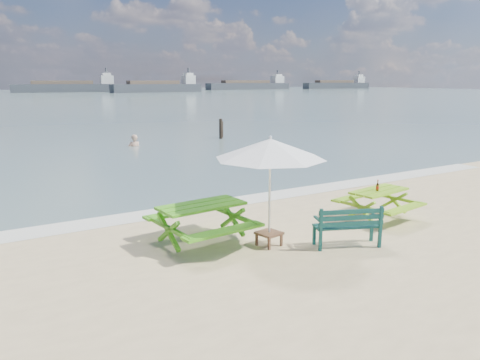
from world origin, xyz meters
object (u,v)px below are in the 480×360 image
patio_umbrella (270,149)px  swimmer (135,152)px  beer_bottle (377,187)px  side_table (269,239)px  park_bench (347,234)px  picnic_table_left (202,225)px  picnic_table_right (378,205)px

patio_umbrella → swimmer: bearing=81.2°
beer_bottle → swimmer: size_ratio=0.15×
side_table → swimmer: 15.68m
park_bench → picnic_table_left: bearing=146.1°
picnic_table_right → picnic_table_left: bearing=171.7°
beer_bottle → swimmer: beer_bottle is taller
beer_bottle → park_bench: bearing=-153.0°
beer_bottle → picnic_table_right: bearing=25.3°
side_table → beer_bottle: (3.19, 0.12, 0.66)m
picnic_table_right → park_bench: 2.22m
park_bench → beer_bottle: size_ratio=5.24×
patio_umbrella → beer_bottle: size_ratio=9.70×
picnic_table_left → picnic_table_right: (4.43, -0.64, -0.05)m
side_table → beer_bottle: size_ratio=1.94×
side_table → swimmer: size_ratio=0.29×
picnic_table_left → beer_bottle: beer_bottle is taller
beer_bottle → swimmer: bearing=93.0°
picnic_table_right → park_bench: size_ratio=1.34×
picnic_table_right → swimmer: (-0.93, 15.31, -0.66)m
park_bench → swimmer: 16.36m
park_bench → picnic_table_right: bearing=26.9°
swimmer → patio_umbrella: bearing=-98.8°
picnic_table_right → patio_umbrella: (-3.32, -0.18, 1.64)m
picnic_table_left → park_bench: (2.45, -1.65, -0.15)m
picnic_table_left → picnic_table_right: picnic_table_left is taller
park_bench → beer_bottle: 2.15m
park_bench → patio_umbrella: patio_umbrella is taller
park_bench → side_table: bearing=148.6°
picnic_table_right → park_bench: park_bench is taller
picnic_table_left → side_table: picnic_table_left is taller
patio_umbrella → side_table: bearing=0.0°
picnic_table_right → beer_bottle: beer_bottle is taller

